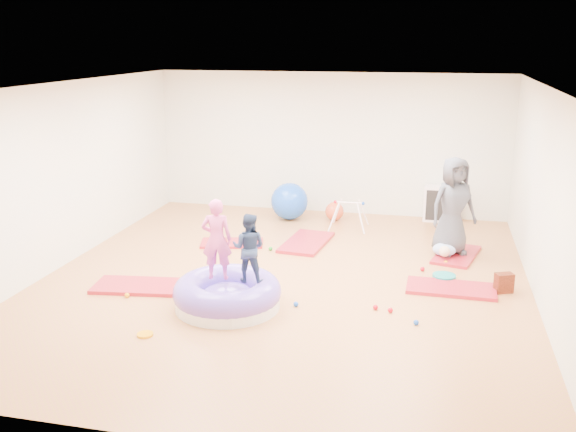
# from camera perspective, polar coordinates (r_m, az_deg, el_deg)

# --- Properties ---
(room) EXTENTS (7.01, 8.01, 2.81)m
(room) POSITION_cam_1_polar(r_m,az_deg,el_deg) (9.03, -0.43, 2.56)
(room) COLOR #B46843
(room) RESTS_ON ground
(gym_mat_front_left) EXTENTS (1.35, 0.80, 0.05)m
(gym_mat_front_left) POSITION_cam_1_polar(r_m,az_deg,el_deg) (9.41, -13.05, -6.08)
(gym_mat_front_left) COLOR #B21139
(gym_mat_front_left) RESTS_ON ground
(gym_mat_mid_left) EXTENTS (1.15, 0.76, 0.04)m
(gym_mat_mid_left) POSITION_cam_1_polar(r_m,az_deg,el_deg) (11.10, -5.00, -2.41)
(gym_mat_mid_left) COLOR #B21139
(gym_mat_mid_left) RESTS_ON ground
(gym_mat_center_back) EXTENTS (0.80, 1.38, 0.05)m
(gym_mat_center_back) POSITION_cam_1_polar(r_m,az_deg,el_deg) (11.08, 1.65, -2.35)
(gym_mat_center_back) COLOR #B21139
(gym_mat_center_back) RESTS_ON ground
(gym_mat_right) EXTENTS (1.24, 0.63, 0.05)m
(gym_mat_right) POSITION_cam_1_polar(r_m,az_deg,el_deg) (9.37, 14.28, -6.26)
(gym_mat_right) COLOR #B21139
(gym_mat_right) RESTS_ON ground
(gym_mat_rear_right) EXTENTS (0.84, 1.27, 0.05)m
(gym_mat_rear_right) POSITION_cam_1_polar(r_m,az_deg,el_deg) (10.81, 14.74, -3.36)
(gym_mat_rear_right) COLOR #B21139
(gym_mat_rear_right) RESTS_ON ground
(inflatable_cushion) EXTENTS (1.43, 1.43, 0.45)m
(inflatable_cushion) POSITION_cam_1_polar(r_m,az_deg,el_deg) (8.52, -5.41, -6.98)
(inflatable_cushion) COLOR silver
(inflatable_cushion) RESTS_ON ground
(child_pink) EXTENTS (0.44, 0.33, 1.08)m
(child_pink) POSITION_cam_1_polar(r_m,az_deg,el_deg) (8.38, -6.37, -1.73)
(child_pink) COLOR #E65097
(child_pink) RESTS_ON inflatable_cushion
(child_navy) EXTENTS (0.45, 0.35, 0.92)m
(child_navy) POSITION_cam_1_polar(r_m,az_deg,el_deg) (8.27, -3.52, -2.51)
(child_navy) COLOR navy
(child_navy) RESTS_ON inflatable_cushion
(adult_caregiver) EXTENTS (0.92, 0.82, 1.58)m
(adult_caregiver) POSITION_cam_1_polar(r_m,az_deg,el_deg) (10.58, 14.47, 0.88)
(adult_caregiver) COLOR #42454E
(adult_caregiver) RESTS_ON gym_mat_rear_right
(infant) EXTENTS (0.37, 0.38, 0.22)m
(infant) POSITION_cam_1_polar(r_m,az_deg,el_deg) (10.56, 13.73, -2.95)
(infant) COLOR #A4BCF5
(infant) RESTS_ON gym_mat_rear_right
(ball_pit_balls) EXTENTS (4.33, 2.82, 0.07)m
(ball_pit_balls) POSITION_cam_1_polar(r_m,az_deg,el_deg) (9.45, 2.54, -5.51)
(ball_pit_balls) COLOR blue
(ball_pit_balls) RESTS_ON ground
(exercise_ball_blue) EXTENTS (0.72, 0.72, 0.72)m
(exercise_ball_blue) POSITION_cam_1_polar(r_m,az_deg,el_deg) (12.50, 0.13, 1.32)
(exercise_ball_blue) COLOR blue
(exercise_ball_blue) RESTS_ON ground
(exercise_ball_orange) EXTENTS (0.36, 0.36, 0.36)m
(exercise_ball_orange) POSITION_cam_1_polar(r_m,az_deg,el_deg) (12.50, 4.15, 0.43)
(exercise_ball_orange) COLOR #D64C29
(exercise_ball_orange) RESTS_ON ground
(infant_play_gym) EXTENTS (0.69, 0.66, 0.53)m
(infant_play_gym) POSITION_cam_1_polar(r_m,az_deg,el_deg) (11.86, 5.44, 0.44)
(infant_play_gym) COLOR white
(infant_play_gym) RESTS_ON ground
(cube_shelf) EXTENTS (0.68, 0.34, 0.68)m
(cube_shelf) POSITION_cam_1_polar(r_m,az_deg,el_deg) (12.73, 13.49, 1.06)
(cube_shelf) COLOR white
(cube_shelf) RESTS_ON ground
(balance_disc) EXTENTS (0.34, 0.34, 0.08)m
(balance_disc) POSITION_cam_1_polar(r_m,az_deg,el_deg) (9.74, 13.70, -5.30)
(balance_disc) COLOR teal
(balance_disc) RESTS_ON ground
(backpack) EXTENTS (0.28, 0.23, 0.28)m
(backpack) POSITION_cam_1_polar(r_m,az_deg,el_deg) (9.46, 18.64, -5.66)
(backpack) COLOR #9A3315
(backpack) RESTS_ON ground
(yellow_toy) EXTENTS (0.19, 0.19, 0.03)m
(yellow_toy) POSITION_cam_1_polar(r_m,az_deg,el_deg) (7.96, -12.59, -10.25)
(yellow_toy) COLOR orange
(yellow_toy) RESTS_ON ground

